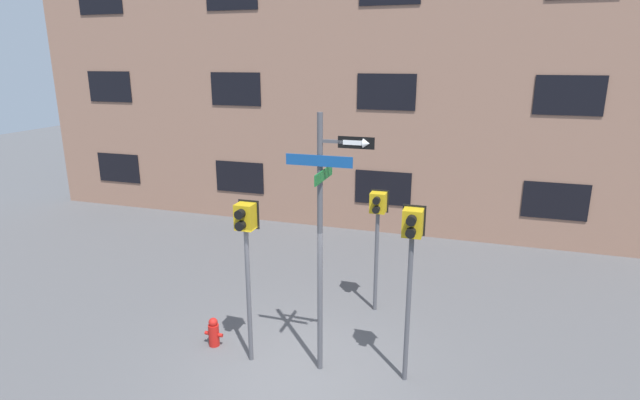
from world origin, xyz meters
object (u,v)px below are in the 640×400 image
pedestrian_signal_left (246,239)px  pedestrian_signal_right (411,248)px  street_sign_pole (324,227)px  pedestrian_signal_across (378,218)px  fire_hydrant (214,332)px

pedestrian_signal_left → pedestrian_signal_right: pedestrian_signal_right is taller
street_sign_pole → pedestrian_signal_left: size_ratio=1.51×
pedestrian_signal_across → fire_hydrant: bearing=-138.7°
pedestrian_signal_right → fire_hydrant: bearing=-179.4°
street_sign_pole → pedestrian_signal_right: (1.38, 0.13, -0.25)m
pedestrian_signal_right → fire_hydrant: size_ratio=5.34×
street_sign_pole → pedestrian_signal_across: size_ratio=1.68×
street_sign_pole → pedestrian_signal_across: 2.47m
pedestrian_signal_left → fire_hydrant: 2.21m
pedestrian_signal_right → street_sign_pole: bearing=-174.6°
pedestrian_signal_left → pedestrian_signal_across: (1.74, 2.50, -0.23)m
pedestrian_signal_right → fire_hydrant: (-3.56, -0.04, -2.09)m
pedestrian_signal_across → fire_hydrant: pedestrian_signal_across is taller
pedestrian_signal_left → fire_hydrant: size_ratio=5.20×
pedestrian_signal_left → street_sign_pole: bearing=5.4°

